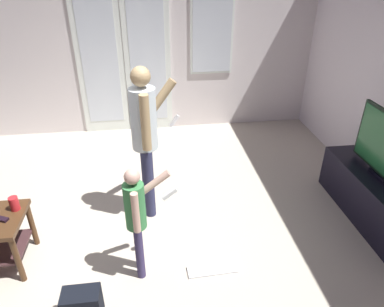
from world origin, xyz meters
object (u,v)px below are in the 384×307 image
Objects in this scene: backpack at (82,307)px; tv_stand at (376,200)px; loose_keyboard at (212,269)px; cup_near_edge at (14,204)px; person_child at (137,214)px; person_adult at (145,131)px.

tv_stand is at bearing 15.86° from backpack.
backpack reaches higher than loose_keyboard.
backpack is at bearing -51.84° from cup_near_edge.
cup_near_edge is (-1.05, 0.36, -0.06)m from person_child.
person_child is at bearing 43.87° from backpack.
tv_stand is 2.44m from person_adult.
tv_stand is 5.29× the size of backpack.
backpack is 0.63× the size of loose_keyboard.
person_adult is 0.92m from person_child.
person_child reaches higher than cup_near_edge.
person_child is at bearing 172.44° from loose_keyboard.
cup_near_edge reaches higher than loose_keyboard.
cup_near_edge reaches higher than tv_stand.
person_child is (-2.39, -0.38, 0.38)m from tv_stand.
person_child is at bearing -170.90° from tv_stand.
person_child is 2.35× the size of loose_keyboard.
loose_keyboard is at bearing -7.56° from person_child.
person_child is 0.87m from loose_keyboard.
cup_near_edge is (-0.61, 0.78, 0.43)m from backpack.
tv_stand is at bearing -11.63° from person_adult.
tv_stand reaches higher than backpack.
cup_near_edge is (-1.66, 0.44, 0.56)m from loose_keyboard.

